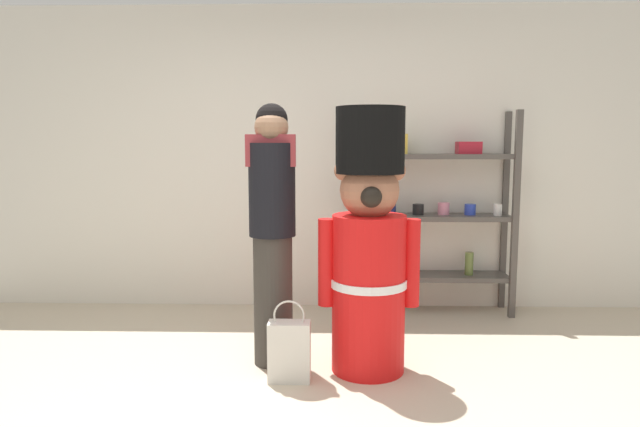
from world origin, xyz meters
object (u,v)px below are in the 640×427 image
at_px(person_shopper, 272,227).
at_px(shopping_bag, 289,350).
at_px(merchandise_shelf, 431,211).
at_px(teddy_bear_guard, 369,247).

bearing_deg(person_shopper, shopping_bag, -65.99).
height_order(merchandise_shelf, shopping_bag, merchandise_shelf).
bearing_deg(merchandise_shelf, person_shopper, -135.67).
height_order(person_shopper, shopping_bag, person_shopper).
relative_size(person_shopper, shopping_bag, 3.36).
distance_m(merchandise_shelf, shopping_bag, 1.94).
relative_size(merchandise_shelf, person_shopper, 1.01).
bearing_deg(teddy_bear_guard, shopping_bag, -159.78).
relative_size(teddy_bear_guard, person_shopper, 0.98).
xyz_separation_m(merchandise_shelf, shopping_bag, (-1.08, -1.47, -0.68)).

